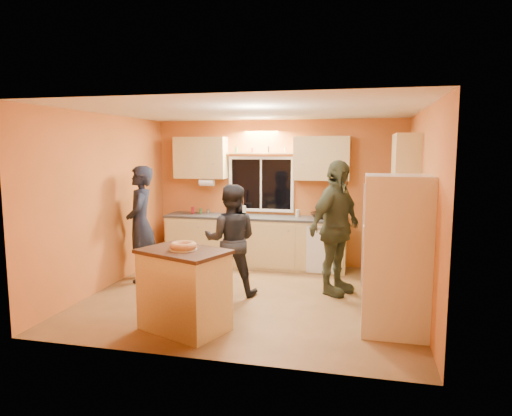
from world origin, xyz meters
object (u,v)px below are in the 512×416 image
(person_center, at_px, (231,240))
(person_right, at_px, (336,228))
(refrigerator, at_px, (396,254))
(person_left, at_px, (141,224))
(island, at_px, (184,289))

(person_center, height_order, person_right, person_right)
(refrigerator, distance_m, person_center, 2.36)
(person_center, xyz_separation_m, person_right, (1.45, 0.39, 0.17))
(person_left, xyz_separation_m, person_center, (1.59, -0.36, -0.12))
(refrigerator, bearing_deg, person_right, 121.16)
(person_right, bearing_deg, person_left, 120.37)
(refrigerator, xyz_separation_m, person_left, (-3.79, 1.21, 0.01))
(person_center, bearing_deg, island, 73.97)
(refrigerator, height_order, person_right, person_right)
(refrigerator, bearing_deg, person_center, 158.87)
(island, xyz_separation_m, person_left, (-1.43, 1.73, 0.43))
(refrigerator, height_order, person_left, person_left)
(refrigerator, relative_size, person_center, 1.13)
(island, distance_m, person_right, 2.44)
(person_left, bearing_deg, refrigerator, 51.74)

